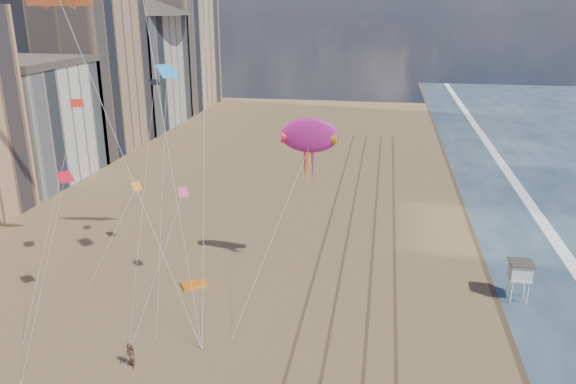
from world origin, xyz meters
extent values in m
plane|color=#42301E|center=(19.00, 40.00, 0.00)|extent=(260.00, 260.00, 0.00)
plane|color=white|center=(23.20, 40.00, 0.00)|extent=(260.00, 260.00, 0.00)
cube|color=brown|center=(-1.20, 30.00, 0.01)|extent=(0.28, 120.00, 0.01)
cube|color=brown|center=(1.20, 30.00, 0.01)|extent=(0.28, 120.00, 0.01)
cube|color=brown|center=(4.00, 30.00, 0.01)|extent=(0.28, 120.00, 0.01)
cube|color=brown|center=(6.20, 30.00, 0.01)|extent=(0.28, 120.00, 0.01)
cube|color=silver|center=(-45.00, 54.00, 8.00)|extent=(14.00, 18.00, 16.00)
cube|color=#473D38|center=(-45.00, 54.00, 16.50)|extent=(14.28, 18.36, 1.00)
cube|color=tan|center=(-46.00, 72.00, 14.00)|extent=(16.00, 20.00, 28.00)
cube|color=#BCB2A3|center=(-45.50, 92.00, 11.00)|extent=(15.00, 22.00, 22.00)
cone|color=#473D38|center=(-45.50, 92.00, 24.20)|extent=(34.22, 34.22, 4.40)
cube|color=tan|center=(-46.00, 114.00, 13.00)|extent=(16.00, 24.00, 26.00)
cylinder|color=white|center=(15.73, 27.97, 0.99)|extent=(0.13, 0.13, 1.98)
cylinder|color=white|center=(17.05, 27.97, 0.99)|extent=(0.13, 0.13, 1.98)
cylinder|color=white|center=(15.73, 29.29, 0.99)|extent=(0.13, 0.13, 1.98)
cylinder|color=white|center=(17.05, 29.29, 0.99)|extent=(0.13, 0.13, 1.98)
cube|color=white|center=(16.39, 28.63, 2.14)|extent=(1.76, 1.76, 0.13)
cube|color=white|center=(16.39, 28.63, 2.80)|extent=(1.65, 1.65, 1.21)
cube|color=#473D38|center=(16.39, 28.63, 3.52)|extent=(1.98, 1.98, 0.11)
cube|color=orange|center=(-11.54, 26.39, 0.12)|extent=(2.60, 2.37, 0.25)
ellipsoid|color=#A71974|center=(-1.62, 28.71, 13.65)|extent=(4.71, 0.88, 2.79)
cone|color=red|center=(-3.30, 28.71, 13.44)|extent=(1.26, 1.05, 1.05)
cone|color=gold|center=(0.06, 28.71, 13.44)|extent=(1.26, 1.05, 1.05)
cylinder|color=silver|center=(-3.81, 23.84, 6.30)|extent=(0.03, 0.03, 16.51)
imported|color=#895A45|center=(-11.93, 14.18, 0.93)|extent=(1.15, 1.13, 1.87)
plane|color=#DC5574|center=(-11.61, 25.24, 9.22)|extent=(1.31, 1.25, 0.60)
plane|color=black|center=(-14.79, 28.55, 17.74)|extent=(1.36, 1.34, 0.35)
plane|color=orange|center=(-19.29, 32.72, 6.96)|extent=(1.44, 1.41, 0.65)
plane|color=red|center=(-19.31, 23.77, 16.64)|extent=(1.72, 1.69, 0.45)
plane|color=red|center=(-18.01, 18.81, 12.16)|extent=(1.74, 1.75, 0.55)
plane|color=#298DDF|center=(-11.78, 23.95, 19.23)|extent=(2.15, 2.15, 0.89)
camera|label=1|loc=(4.46, -16.53, 23.98)|focal=35.00mm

